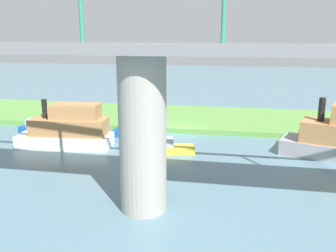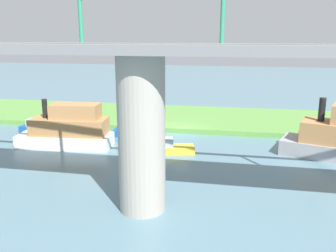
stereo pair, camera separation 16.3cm
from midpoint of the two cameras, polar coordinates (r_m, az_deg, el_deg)
The scene contains 10 objects.
ground_plane at distance 36.46m, azimuth 1.68°, elevation -1.15°, with size 160.00×160.00×0.00m, color slate.
grassy_bank at distance 42.16m, azimuth 3.00°, elevation 1.30°, with size 80.00×12.00×0.50m, color #5B9342.
bridge_pylon at distance 19.75m, azimuth -3.93°, elevation -1.46°, with size 2.58×2.58×8.67m, color #9E998E.
bridge_span at distance 19.04m, azimuth -4.16°, elevation 12.71°, with size 56.62×4.30×3.25m.
person_on_bank at distance 40.51m, azimuth -5.97°, elevation 2.08°, with size 0.46×0.46×1.39m.
mooring_post at distance 38.21m, azimuth -2.60°, elevation 0.94°, with size 0.20×0.20×0.79m, color brown.
motorboat_red at distance 33.03m, azimuth -15.27°, elevation -0.51°, with size 8.41×3.42×4.19m.
pontoon_yellow at distance 35.52m, azimuth -5.33°, elevation -0.81°, with size 4.17×1.62×1.37m.
houseboat_blue at distance 38.92m, azimuth -19.37°, elevation -0.23°, with size 4.25×1.86×1.38m.
skiff_small at distance 30.39m, azimuth 0.32°, elevation -3.40°, with size 4.13×2.36×1.30m.
Camera 2 is at (-5.72, 34.69, 9.66)m, focal length 38.96 mm.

